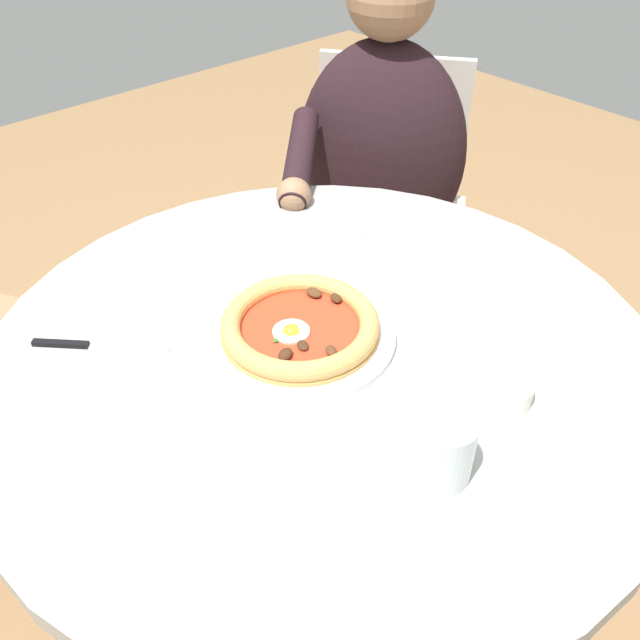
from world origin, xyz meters
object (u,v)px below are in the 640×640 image
(steak_knife, at_px, (80,345))
(pizza_on_plate, at_px, (300,328))
(dining_table, at_px, (322,407))
(water_glass, at_px, (443,452))
(cafe_chair_diner, at_px, (384,196))
(fork_utensil, at_px, (345,216))
(ramekin_capers, at_px, (506,389))
(diner_person, at_px, (376,227))

(steak_knife, bearing_deg, pizza_on_plate, 141.64)
(dining_table, relative_size, steak_knife, 6.44)
(dining_table, bearing_deg, pizza_on_plate, -74.40)
(dining_table, xyz_separation_m, water_glass, (0.05, 0.27, 0.17))
(water_glass, xyz_separation_m, cafe_chair_diner, (-0.75, -0.79, -0.25))
(dining_table, bearing_deg, fork_utensil, -139.08)
(cafe_chair_diner, bearing_deg, ramekin_capers, 52.64)
(pizza_on_plate, xyz_separation_m, cafe_chair_diner, (-0.71, -0.48, -0.23))
(ramekin_capers, xyz_separation_m, diner_person, (-0.47, -0.68, -0.24))
(dining_table, distance_m, pizza_on_plate, 0.16)
(ramekin_capers, relative_size, diner_person, 0.06)
(steak_knife, relative_size, fork_utensil, 0.97)
(pizza_on_plate, bearing_deg, ramekin_capers, 112.85)
(pizza_on_plate, distance_m, steak_knife, 0.33)
(pizza_on_plate, bearing_deg, dining_table, 105.60)
(steak_knife, relative_size, ramekin_capers, 2.18)
(dining_table, relative_size, diner_person, 0.88)
(pizza_on_plate, relative_size, ramekin_capers, 4.00)
(dining_table, bearing_deg, steak_knife, -42.00)
(fork_utensil, height_order, diner_person, diner_person)
(pizza_on_plate, bearing_deg, fork_utensil, -144.58)
(dining_table, height_order, cafe_chair_diner, cafe_chair_diner)
(pizza_on_plate, height_order, cafe_chair_diner, cafe_chair_diner)
(ramekin_capers, bearing_deg, dining_table, -66.11)
(water_glass, distance_m, fork_utensil, 0.63)
(dining_table, relative_size, cafe_chair_diner, 1.18)
(pizza_on_plate, height_order, steak_knife, pizza_on_plate)
(water_glass, bearing_deg, ramekin_capers, -172.36)
(steak_knife, relative_size, diner_person, 0.14)
(diner_person, xyz_separation_m, cafe_chair_diner, (-0.12, -0.08, 0.01))
(water_glass, bearing_deg, cafe_chair_diner, -133.55)
(steak_knife, bearing_deg, water_glass, 112.75)
(steak_knife, xyz_separation_m, ramekin_capers, (-0.38, 0.49, 0.02))
(fork_utensil, bearing_deg, pizza_on_plate, 35.42)
(water_glass, bearing_deg, diner_person, -131.93)
(diner_person, bearing_deg, pizza_on_plate, 33.71)
(fork_utensil, xyz_separation_m, diner_person, (-0.29, -0.18, -0.22))
(ramekin_capers, bearing_deg, cafe_chair_diner, -127.36)
(dining_table, distance_m, steak_knife, 0.39)
(pizza_on_plate, distance_m, fork_utensil, 0.37)
(cafe_chair_diner, bearing_deg, diner_person, 35.85)
(diner_person, bearing_deg, cafe_chair_diner, -144.15)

